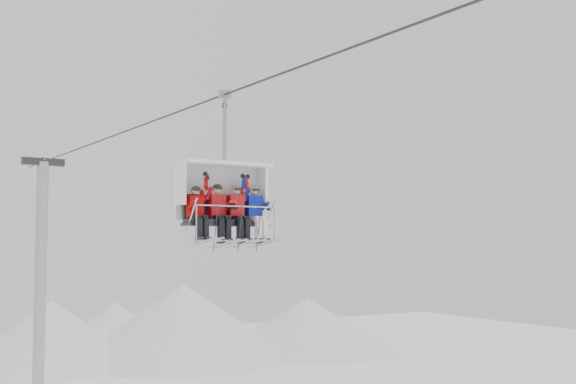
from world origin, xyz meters
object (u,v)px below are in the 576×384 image
skier_far_right (255,212)px  chairlift_carrier (222,193)px  lift_tower_right (39,319)px  skier_far_left (197,211)px  skier_center_right (237,211)px  skier_center_left (219,211)px

skier_far_right → chairlift_carrier: bearing=160.2°
chairlift_carrier → skier_far_right: 1.01m
lift_tower_right → skier_far_left: size_ratio=7.99×
skier_far_left → skier_center_right: 1.16m
chairlift_carrier → skier_center_right: bearing=-45.6°
skier_far_left → chairlift_carrier: bearing=20.0°
skier_center_left → skier_center_right: (0.55, -0.00, -0.00)m
lift_tower_right → skier_center_left: 19.59m
skier_far_right → skier_center_left: bearing=180.0°
skier_center_right → skier_far_right: (0.55, 0.00, 0.00)m
skier_center_right → chairlift_carrier: bearing=134.4°
lift_tower_right → chairlift_carrier: (0.00, -18.78, 4.91)m
skier_center_left → skier_far_right: size_ratio=1.00×
chairlift_carrier → skier_far_left: bearing=-160.0°
skier_far_right → skier_far_left: bearing=-179.7°
skier_center_right → skier_far_left: bearing=-179.5°
lift_tower_right → skier_center_right: lift_tower_right is taller
skier_far_left → skier_center_right: skier_center_right is taller
chairlift_carrier → skier_center_left: bearing=-129.5°
skier_center_right → skier_far_right: skier_far_right is taller
chairlift_carrier → skier_center_right: size_ratio=2.36×
skier_far_left → skier_far_right: size_ratio=1.00×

